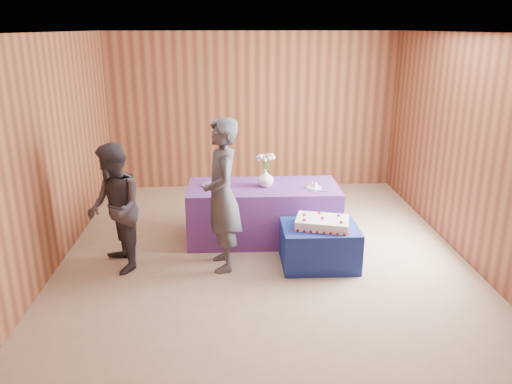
{
  "coord_description": "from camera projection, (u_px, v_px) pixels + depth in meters",
  "views": [
    {
      "loc": [
        -0.4,
        -5.69,
        2.75
      ],
      "look_at": [
        -0.09,
        0.1,
        0.83
      ],
      "focal_mm": 35.0,
      "sensor_mm": 36.0,
      "label": 1
    }
  ],
  "objects": [
    {
      "name": "cake_slice",
      "position": [
        314.0,
        185.0,
        6.52
      ],
      "size": [
        0.08,
        0.08,
        0.08
      ],
      "rotation": [
        0.0,
        0.0,
        -0.45
      ],
      "color": "white",
      "rests_on": "plate"
    },
    {
      "name": "guest_right",
      "position": [
        115.0,
        208.0,
        5.75
      ],
      "size": [
        0.83,
        0.92,
        1.53
      ],
      "primitive_type": "imported",
      "rotation": [
        0.0,
        0.0,
        -1.15
      ],
      "color": "#36343F",
      "rests_on": "ground"
    },
    {
      "name": "platter",
      "position": [
        215.0,
        185.0,
        6.63
      ],
      "size": [
        0.39,
        0.39,
        0.02
      ],
      "primitive_type": "cylinder",
      "rotation": [
        0.0,
        0.0,
        -0.11
      ],
      "color": "#6653A7",
      "rests_on": "serving_table"
    },
    {
      "name": "ground",
      "position": [
        263.0,
        257.0,
        6.28
      ],
      "size": [
        6.0,
        6.0,
        0.0
      ],
      "primitive_type": "plane",
      "color": "gray",
      "rests_on": "ground"
    },
    {
      "name": "vase",
      "position": [
        265.0,
        178.0,
        6.57
      ],
      "size": [
        0.29,
        0.29,
        0.23
      ],
      "primitive_type": "imported",
      "rotation": [
        0.0,
        0.0,
        0.38
      ],
      "color": "silver",
      "rests_on": "serving_table"
    },
    {
      "name": "serving_table",
      "position": [
        263.0,
        212.0,
        6.73
      ],
      "size": [
        2.01,
        0.91,
        0.75
      ],
      "primitive_type": "cube",
      "rotation": [
        0.0,
        0.0,
        -0.01
      ],
      "color": "#603189",
      "rests_on": "ground"
    },
    {
      "name": "cake_table",
      "position": [
        319.0,
        246.0,
        6.01
      ],
      "size": [
        0.9,
        0.7,
        0.5
      ],
      "primitive_type": "cube",
      "rotation": [
        0.0,
        0.0,
        -0.0
      ],
      "color": "navy",
      "rests_on": "ground"
    },
    {
      "name": "knife",
      "position": [
        319.0,
        192.0,
        6.38
      ],
      "size": [
        0.26,
        0.04,
        0.0
      ],
      "primitive_type": "cube",
      "rotation": [
        0.0,
        0.0,
        -0.07
      ],
      "color": "#BDBDC2",
      "rests_on": "serving_table"
    },
    {
      "name": "room_shell",
      "position": [
        264.0,
        114.0,
        5.71
      ],
      "size": [
        5.04,
        6.04,
        2.72
      ],
      "color": "brown",
      "rests_on": "ground"
    },
    {
      "name": "plate",
      "position": [
        314.0,
        188.0,
        6.53
      ],
      "size": [
        0.22,
        0.22,
        0.01
      ],
      "primitive_type": "cylinder",
      "rotation": [
        0.0,
        0.0,
        -0.11
      ],
      "color": "white",
      "rests_on": "serving_table"
    },
    {
      "name": "flower_spray",
      "position": [
        265.0,
        157.0,
        6.48
      ],
      "size": [
        0.26,
        0.26,
        0.2
      ],
      "color": "#33692A",
      "rests_on": "vase"
    },
    {
      "name": "guest_left",
      "position": [
        222.0,
        196.0,
        5.76
      ],
      "size": [
        0.53,
        0.72,
        1.81
      ],
      "primitive_type": "imported",
      "rotation": [
        0.0,
        0.0,
        -1.42
      ],
      "color": "#3C3D47",
      "rests_on": "ground"
    },
    {
      "name": "sheet_cake",
      "position": [
        322.0,
        223.0,
        5.89
      ],
      "size": [
        0.72,
        0.58,
        0.15
      ],
      "rotation": [
        0.0,
        0.0,
        -0.26
      ],
      "color": "white",
      "rests_on": "cake_table"
    }
  ]
}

